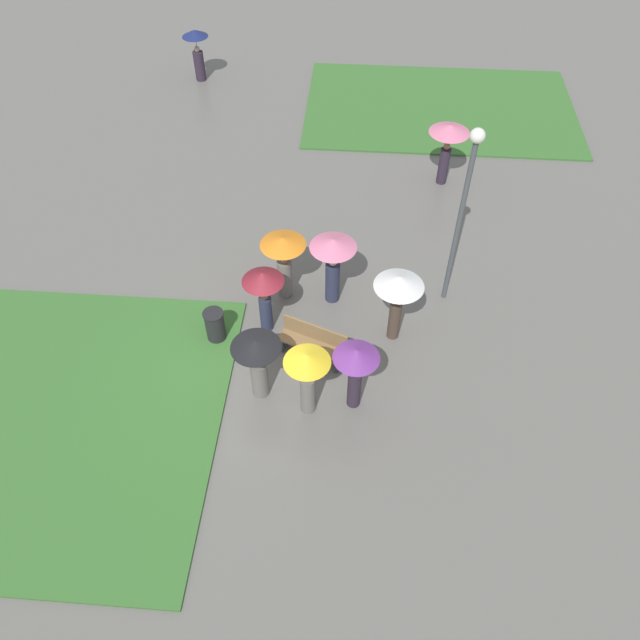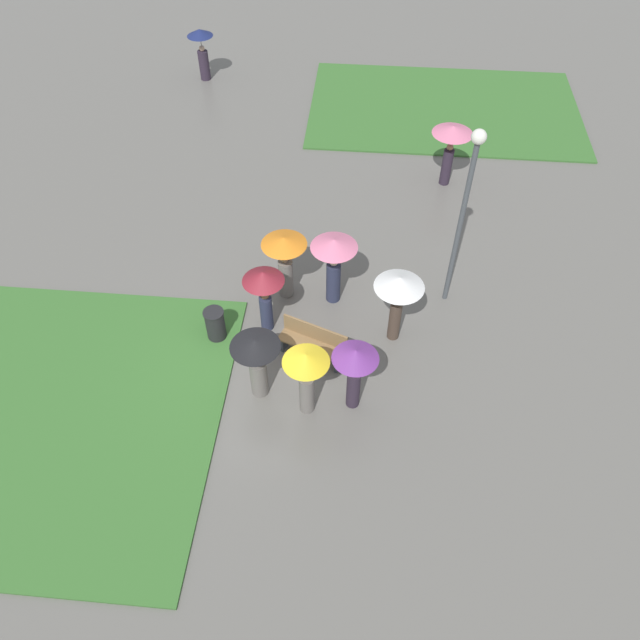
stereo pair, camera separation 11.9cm
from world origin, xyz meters
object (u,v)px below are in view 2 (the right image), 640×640
crowd_person_white (399,290)px  crowd_person_pink (334,257)px  crowd_person_orange (285,255)px  lone_walker_far_path (202,47)px  lone_walker_mid_plaza (451,139)px  lamp_post (465,201)px  trash_bin (215,325)px  crowd_person_black (257,358)px  park_bench (313,342)px  crowd_person_maroon (264,287)px  crowd_person_purple (355,365)px  crowd_person_yellow (306,371)px

crowd_person_white → crowd_person_pink: (-1.52, 1.12, -0.14)m
crowd_person_orange → crowd_person_white: bearing=-121.5°
lone_walker_far_path → lone_walker_mid_plaza: lone_walker_mid_plaza is taller
lamp_post → crowd_person_pink: size_ratio=2.44×
trash_bin → crowd_person_black: 2.08m
crowd_person_orange → lone_walker_mid_plaza: bearing=-46.9°
park_bench → crowd_person_pink: (0.32, 1.85, 0.96)m
crowd_person_maroon → crowd_person_pink: bearing=-54.6°
park_bench → crowd_person_purple: (0.98, -1.29, 0.91)m
trash_bin → lone_walker_mid_plaza: bearing=49.9°
crowd_person_purple → lone_walker_far_path: bearing=-13.8°
lone_walker_mid_plaza → park_bench: bearing=14.0°
crowd_person_black → crowd_person_maroon: size_ratio=0.96×
crowd_person_black → lamp_post: bearing=66.0°
trash_bin → crowd_person_pink: bearing=30.0°
park_bench → trash_bin: 2.36m
park_bench → lamp_post: (3.14, 2.14, 2.57)m
lamp_post → crowd_person_purple: bearing=-122.3°
lamp_post → crowd_person_black: 5.65m
lone_walker_mid_plaza → crowd_person_white: bearing=26.0°
crowd_person_yellow → lone_walker_far_path: bearing=-66.4°
park_bench → lone_walker_mid_plaza: bearing=85.8°
crowd_person_orange → crowd_person_yellow: (0.88, -3.43, 0.01)m
lone_walker_far_path → lone_walker_mid_plaza: bearing=-53.9°
trash_bin → lone_walker_mid_plaza: size_ratio=0.46×
park_bench → lamp_post: 4.58m
crowd_person_white → crowd_person_purple: crowd_person_white is taller
trash_bin → lone_walker_far_path: 12.91m
trash_bin → crowd_person_maroon: crowd_person_maroon is taller
park_bench → trash_bin: park_bench is taller
park_bench → crowd_person_black: 1.73m
lamp_post → crowd_person_yellow: (-3.13, -3.64, -1.70)m
crowd_person_black → trash_bin: bearing=158.9°
park_bench → trash_bin: bearing=-166.7°
trash_bin → crowd_person_purple: crowd_person_purple is taller
crowd_person_maroon → crowd_person_yellow: crowd_person_yellow is taller
crowd_person_white → crowd_person_orange: (-2.71, 1.20, -0.24)m
trash_bin → lone_walker_mid_plaza: lone_walker_mid_plaza is taller
trash_bin → crowd_person_white: 4.34m
crowd_person_maroon → crowd_person_orange: crowd_person_orange is taller
crowd_person_purple → crowd_person_orange: bearing=-7.8°
crowd_person_white → crowd_person_yellow: 2.89m
crowd_person_maroon → crowd_person_purple: bearing=-133.8°
crowd_person_orange → lone_walker_mid_plaza: 6.62m
crowd_person_white → crowd_person_orange: bearing=-147.6°
crowd_person_white → crowd_person_purple: 2.20m
park_bench → lone_walker_far_path: bearing=133.5°
crowd_person_orange → crowd_person_maroon: bearing=157.1°
crowd_person_maroon → lone_walker_mid_plaza: lone_walker_mid_plaza is taller
park_bench → crowd_person_purple: 1.85m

